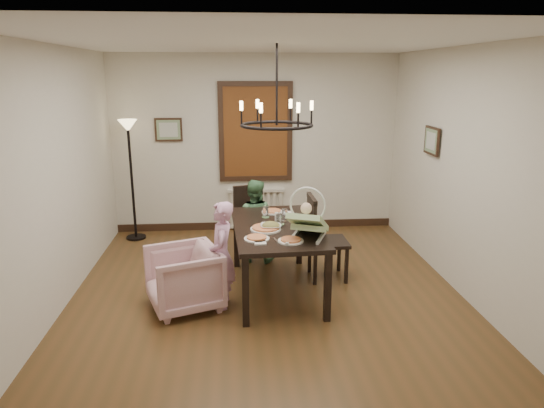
{
  "coord_description": "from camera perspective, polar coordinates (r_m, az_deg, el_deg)",
  "views": [
    {
      "loc": [
        -0.37,
        -5.17,
        2.5
      ],
      "look_at": [
        0.07,
        0.15,
        1.05
      ],
      "focal_mm": 32.0,
      "sensor_mm": 36.0,
      "label": 1
    }
  ],
  "objects": [
    {
      "name": "room_shell",
      "position": [
        5.66,
        -0.88,
        3.97
      ],
      "size": [
        4.51,
        5.0,
        2.81
      ],
      "color": "#4F371B",
      "rests_on": "ground"
    },
    {
      "name": "dining_table",
      "position": [
        5.59,
        0.52,
        -3.42
      ],
      "size": [
        1.04,
        1.76,
        0.8
      ],
      "rotation": [
        0.0,
        0.0,
        0.05
      ],
      "color": "black",
      "rests_on": "room_shell"
    },
    {
      "name": "chair_far",
      "position": [
        6.77,
        -2.3,
        -2.11
      ],
      "size": [
        0.53,
        0.53,
        0.98
      ],
      "primitive_type": null,
      "rotation": [
        0.0,
        0.0,
        0.27
      ],
      "color": "black",
      "rests_on": "room_shell"
    },
    {
      "name": "chair_right",
      "position": [
        6.04,
        6.63,
        -3.88
      ],
      "size": [
        0.48,
        0.48,
        1.08
      ],
      "primitive_type": null,
      "rotation": [
        0.0,
        0.0,
        1.59
      ],
      "color": "black",
      "rests_on": "room_shell"
    },
    {
      "name": "armchair",
      "position": [
        5.41,
        -10.33,
        -8.59
      ],
      "size": [
        0.96,
        0.95,
        0.68
      ],
      "primitive_type": "imported",
      "rotation": [
        0.0,
        0.0,
        -1.22
      ],
      "color": "#D8A5B5",
      "rests_on": "room_shell"
    },
    {
      "name": "elderly_woman",
      "position": [
        5.33,
        -5.91,
        -7.03
      ],
      "size": [
        0.24,
        0.36,
        0.99
      ],
      "primitive_type": "imported",
      "rotation": [
        0.0,
        0.0,
        -1.59
      ],
      "color": "#D093B9",
      "rests_on": "room_shell"
    },
    {
      "name": "seated_man",
      "position": [
        6.59,
        -2.11,
        -2.78
      ],
      "size": [
        0.54,
        0.47,
        0.94
      ],
      "primitive_type": "imported",
      "rotation": [
        0.0,
        0.0,
        2.86
      ],
      "color": "#4B7E50",
      "rests_on": "room_shell"
    },
    {
      "name": "baby_bouncer",
      "position": [
        5.14,
        4.27,
        -1.96
      ],
      "size": [
        0.6,
        0.69,
        0.38
      ],
      "primitive_type": null,
      "rotation": [
        0.0,
        0.0,
        -0.38
      ],
      "color": "#ACCD8D",
      "rests_on": "dining_table"
    },
    {
      "name": "salad_bowl",
      "position": [
        5.43,
        -0.15,
        -2.65
      ],
      "size": [
        0.28,
        0.28,
        0.07
      ],
      "primitive_type": "imported",
      "color": "white",
      "rests_on": "dining_table"
    },
    {
      "name": "pizza_platter",
      "position": [
        5.41,
        -0.74,
        -2.88
      ],
      "size": [
        0.34,
        0.34,
        0.04
      ],
      "primitive_type": "cylinder",
      "color": "tan",
      "rests_on": "dining_table"
    },
    {
      "name": "drinking_glass",
      "position": [
        5.52,
        0.89,
        -1.91
      ],
      "size": [
        0.08,
        0.08,
        0.15
      ],
      "primitive_type": "cylinder",
      "color": "silver",
      "rests_on": "dining_table"
    },
    {
      "name": "window_blinds",
      "position": [
        7.7,
        -1.94,
        8.45
      ],
      "size": [
        1.0,
        0.03,
        1.4
      ],
      "primitive_type": "cube",
      "color": "brown",
      "rests_on": "room_shell"
    },
    {
      "name": "radiator",
      "position": [
        7.96,
        -1.87,
        -0.51
      ],
      "size": [
        0.92,
        0.12,
        0.62
      ],
      "primitive_type": null,
      "color": "silver",
      "rests_on": "room_shell"
    },
    {
      "name": "picture_back",
      "position": [
        7.75,
        -12.07,
        8.55
      ],
      "size": [
        0.42,
        0.03,
        0.36
      ],
      "primitive_type": "cube",
      "color": "black",
      "rests_on": "room_shell"
    },
    {
      "name": "picture_right",
      "position": [
        6.65,
        18.29,
        7.08
      ],
      "size": [
        0.03,
        0.42,
        0.36
      ],
      "primitive_type": "cube",
      "rotation": [
        0.0,
        0.0,
        1.57
      ],
      "color": "black",
      "rests_on": "room_shell"
    },
    {
      "name": "floor_lamp",
      "position": [
        7.65,
        -16.15,
        2.5
      ],
      "size": [
        0.3,
        0.3,
        1.8
      ],
      "primitive_type": null,
      "color": "black",
      "rests_on": "room_shell"
    },
    {
      "name": "chandelier",
      "position": [
        5.33,
        0.55,
        9.25
      ],
      "size": [
        0.8,
        0.8,
        0.04
      ],
      "primitive_type": "torus",
      "color": "black",
      "rests_on": "room_shell"
    }
  ]
}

